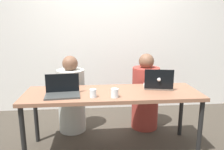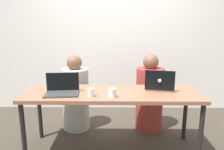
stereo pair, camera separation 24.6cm
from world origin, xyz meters
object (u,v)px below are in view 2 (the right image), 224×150
(laptop_back_right, at_px, (159,85))
(water_glass_center, at_px, (112,94))
(laptop_front_left, at_px, (62,89))
(water_glass_left, at_px, (91,93))
(person_on_left, at_px, (76,97))
(person_on_right, at_px, (149,97))

(laptop_back_right, relative_size, water_glass_center, 4.01)
(laptop_front_left, distance_m, water_glass_left, 0.34)
(water_glass_center, bearing_deg, laptop_front_left, 167.99)
(person_on_left, distance_m, person_on_right, 1.02)
(person_on_right, xyz_separation_m, water_glass_left, (-0.73, -0.70, 0.27))
(person_on_right, relative_size, laptop_front_left, 2.82)
(laptop_front_left, relative_size, water_glass_center, 4.07)
(person_on_right, relative_size, water_glass_left, 12.18)
(laptop_front_left, bearing_deg, person_on_left, 82.06)
(person_on_right, height_order, water_glass_left, person_on_right)
(person_on_left, relative_size, laptop_front_left, 2.78)
(water_glass_center, bearing_deg, laptop_back_right, 27.23)
(laptop_back_right, distance_m, water_glass_center, 0.61)
(person_on_right, xyz_separation_m, laptop_front_left, (-1.05, -0.61, 0.28))
(person_on_right, distance_m, laptop_front_left, 1.25)
(person_on_left, xyz_separation_m, water_glass_center, (0.52, -0.72, 0.28))
(laptop_front_left, xyz_separation_m, water_glass_left, (0.32, -0.10, -0.01))
(laptop_back_right, distance_m, water_glass_left, 0.81)
(laptop_back_right, height_order, water_glass_left, laptop_back_right)
(laptop_back_right, bearing_deg, person_on_left, -11.09)
(person_on_left, relative_size, water_glass_center, 11.30)
(water_glass_center, relative_size, water_glass_left, 1.06)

